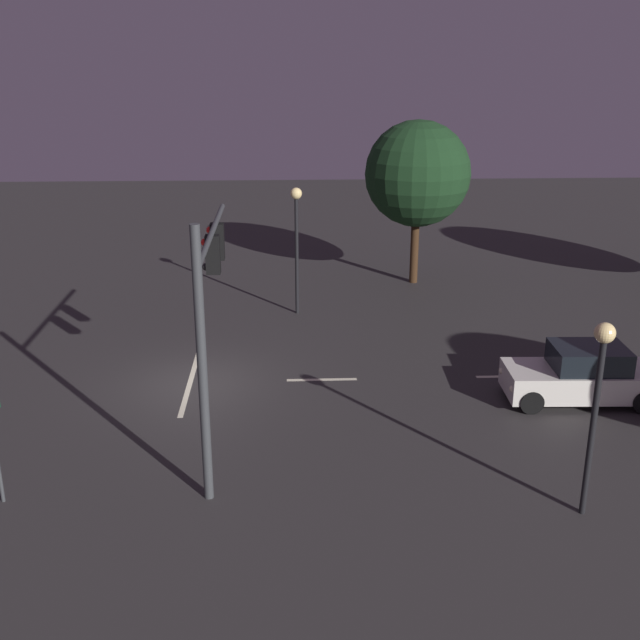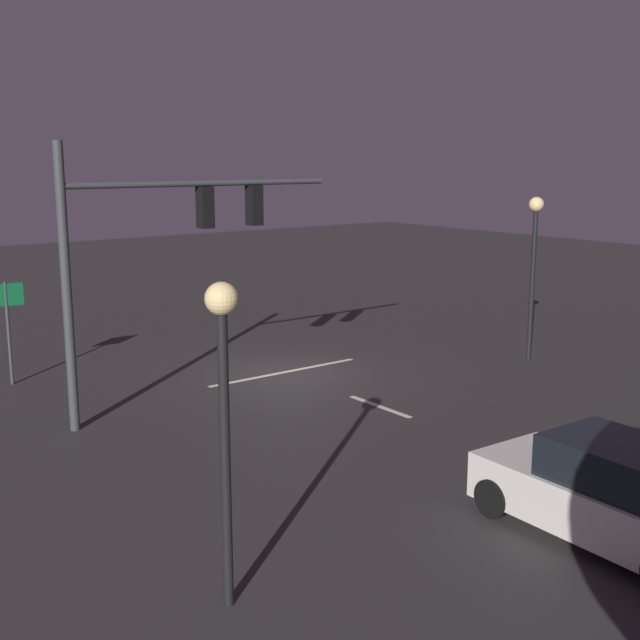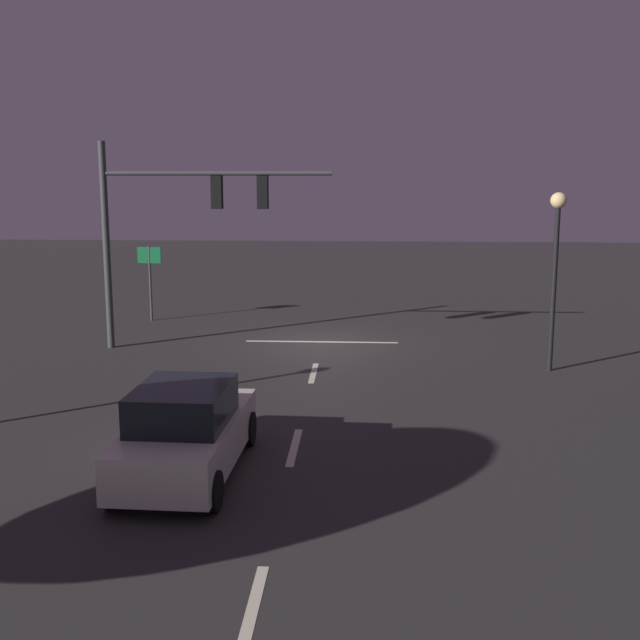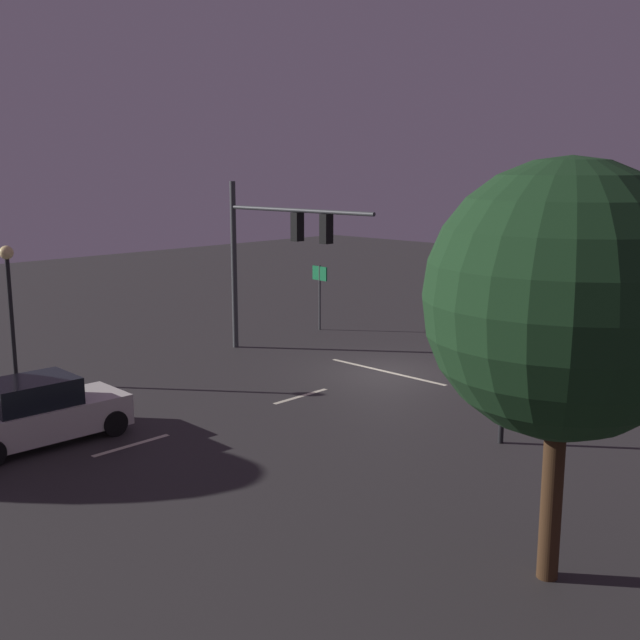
# 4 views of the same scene
# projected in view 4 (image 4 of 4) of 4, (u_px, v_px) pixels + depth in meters

# --- Properties ---
(ground_plane) EXTENTS (80.00, 80.00, 0.00)m
(ground_plane) POSITION_uv_depth(u_px,v_px,m) (384.00, 372.00, 26.60)
(ground_plane) COLOR #2D2B2B
(traffic_signal_assembly) EXTENTS (7.12, 0.47, 6.42)m
(traffic_signal_assembly) POSITION_uv_depth(u_px,v_px,m) (274.00, 242.00, 28.01)
(traffic_signal_assembly) COLOR #383A3D
(traffic_signal_assembly) RESTS_ON ground_plane
(lane_dash_far) EXTENTS (0.16, 2.20, 0.01)m
(lane_dash_far) POSITION_uv_depth(u_px,v_px,m) (301.00, 396.00, 23.79)
(lane_dash_far) COLOR beige
(lane_dash_far) RESTS_ON ground_plane
(lane_dash_mid) EXTENTS (0.16, 2.20, 0.01)m
(lane_dash_mid) POSITION_uv_depth(u_px,v_px,m) (132.00, 445.00, 19.57)
(lane_dash_mid) COLOR beige
(lane_dash_mid) RESTS_ON ground_plane
(stop_bar) EXTENTS (5.00, 0.16, 0.01)m
(stop_bar) POSITION_uv_depth(u_px,v_px,m) (386.00, 372.00, 26.68)
(stop_bar) COLOR beige
(stop_bar) RESTS_ON ground_plane
(car_approaching) EXTENTS (2.03, 4.42, 1.70)m
(car_approaching) POSITION_uv_depth(u_px,v_px,m) (38.00, 413.00, 19.61)
(car_approaching) COLOR silver
(car_approaching) RESTS_ON ground_plane
(street_lamp_left_kerb) EXTENTS (0.44, 0.44, 4.94)m
(street_lamp_left_kerb) POSITION_uv_depth(u_px,v_px,m) (507.00, 309.00, 19.08)
(street_lamp_left_kerb) COLOR black
(street_lamp_left_kerb) RESTS_ON ground_plane
(street_lamp_right_kerb) EXTENTS (0.44, 0.44, 4.50)m
(street_lamp_right_kerb) POSITION_uv_depth(u_px,v_px,m) (9.00, 287.00, 24.56)
(street_lamp_right_kerb) COLOR black
(street_lamp_right_kerb) RESTS_ON ground_plane
(route_sign) EXTENTS (0.90, 0.14, 2.82)m
(route_sign) POSITION_uv_depth(u_px,v_px,m) (320.00, 283.00, 33.28)
(route_sign) COLOR #383A3D
(route_sign) RESTS_ON ground_plane
(tree_left_far) EXTENTS (4.52, 4.52, 7.08)m
(tree_left_far) POSITION_uv_depth(u_px,v_px,m) (564.00, 300.00, 12.34)
(tree_left_far) COLOR #382314
(tree_left_far) RESTS_ON ground_plane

